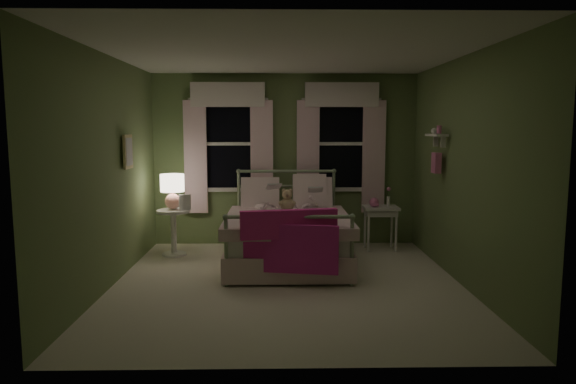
{
  "coord_description": "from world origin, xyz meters",
  "views": [
    {
      "loc": [
        -0.1,
        -5.75,
        1.79
      ],
      "look_at": [
        0.02,
        0.56,
        1.0
      ],
      "focal_mm": 32.0,
      "sensor_mm": 36.0,
      "label": 1
    }
  ],
  "objects_px": {
    "teddy_bear": "(287,202)",
    "child_right": "(307,189)",
    "bed": "(288,236)",
    "nightstand_left": "(173,226)",
    "nightstand_right": "(381,213)",
    "child_left": "(267,186)",
    "table_lamp": "(172,188)"
  },
  "relations": [
    {
      "from": "table_lamp",
      "to": "nightstand_right",
      "type": "xyz_separation_m",
      "value": [
        2.97,
        0.25,
        -0.4
      ]
    },
    {
      "from": "nightstand_right",
      "to": "table_lamp",
      "type": "bearing_deg",
      "value": -175.13
    },
    {
      "from": "teddy_bear",
      "to": "table_lamp",
      "type": "relative_size",
      "value": 0.65
    },
    {
      "from": "nightstand_left",
      "to": "nightstand_right",
      "type": "bearing_deg",
      "value": 4.87
    },
    {
      "from": "child_right",
      "to": "nightstand_left",
      "type": "xyz_separation_m",
      "value": [
        -1.88,
        0.04,
        -0.52
      ]
    },
    {
      "from": "child_right",
      "to": "table_lamp",
      "type": "distance_m",
      "value": 1.88
    },
    {
      "from": "bed",
      "to": "nightstand_left",
      "type": "relative_size",
      "value": 3.13
    },
    {
      "from": "nightstand_left",
      "to": "child_right",
      "type": "bearing_deg",
      "value": -1.28
    },
    {
      "from": "nightstand_left",
      "to": "table_lamp",
      "type": "distance_m",
      "value": 0.54
    },
    {
      "from": "child_right",
      "to": "teddy_bear",
      "type": "height_order",
      "value": "child_right"
    },
    {
      "from": "teddy_bear",
      "to": "table_lamp",
      "type": "distance_m",
      "value": 1.62
    },
    {
      "from": "child_right",
      "to": "nightstand_left",
      "type": "height_order",
      "value": "child_right"
    },
    {
      "from": "child_left",
      "to": "child_right",
      "type": "bearing_deg",
      "value": 157.13
    },
    {
      "from": "child_left",
      "to": "nightstand_left",
      "type": "relative_size",
      "value": 1.27
    },
    {
      "from": "nightstand_left",
      "to": "table_lamp",
      "type": "height_order",
      "value": "table_lamp"
    },
    {
      "from": "nightstand_right",
      "to": "teddy_bear",
      "type": "bearing_deg",
      "value": -161.77
    },
    {
      "from": "bed",
      "to": "nightstand_right",
      "type": "xyz_separation_m",
      "value": [
        1.37,
        0.73,
        0.17
      ]
    },
    {
      "from": "bed",
      "to": "child_right",
      "type": "height_order",
      "value": "child_right"
    },
    {
      "from": "teddy_bear",
      "to": "child_right",
      "type": "bearing_deg",
      "value": 29.5
    },
    {
      "from": "child_left",
      "to": "nightstand_right",
      "type": "bearing_deg",
      "value": 167.23
    },
    {
      "from": "child_right",
      "to": "teddy_bear",
      "type": "relative_size",
      "value": 2.36
    },
    {
      "from": "bed",
      "to": "child_left",
      "type": "distance_m",
      "value": 0.8
    },
    {
      "from": "child_right",
      "to": "teddy_bear",
      "type": "bearing_deg",
      "value": 23.65
    },
    {
      "from": "table_lamp",
      "to": "nightstand_right",
      "type": "distance_m",
      "value": 3.01
    },
    {
      "from": "bed",
      "to": "table_lamp",
      "type": "height_order",
      "value": "bed"
    },
    {
      "from": "nightstand_left",
      "to": "nightstand_right",
      "type": "xyz_separation_m",
      "value": [
        2.97,
        0.25,
        0.13
      ]
    },
    {
      "from": "child_left",
      "to": "nightstand_right",
      "type": "relative_size",
      "value": 1.29
    },
    {
      "from": "bed",
      "to": "child_left",
      "type": "xyz_separation_m",
      "value": [
        -0.29,
        0.43,
        0.61
      ]
    },
    {
      "from": "bed",
      "to": "teddy_bear",
      "type": "xyz_separation_m",
      "value": [
        -0.01,
        0.27,
        0.42
      ]
    },
    {
      "from": "child_left",
      "to": "bed",
      "type": "bearing_deg",
      "value": 100.55
    },
    {
      "from": "child_right",
      "to": "nightstand_right",
      "type": "height_order",
      "value": "child_right"
    },
    {
      "from": "child_right",
      "to": "nightstand_right",
      "type": "bearing_deg",
      "value": -170.78
    }
  ]
}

